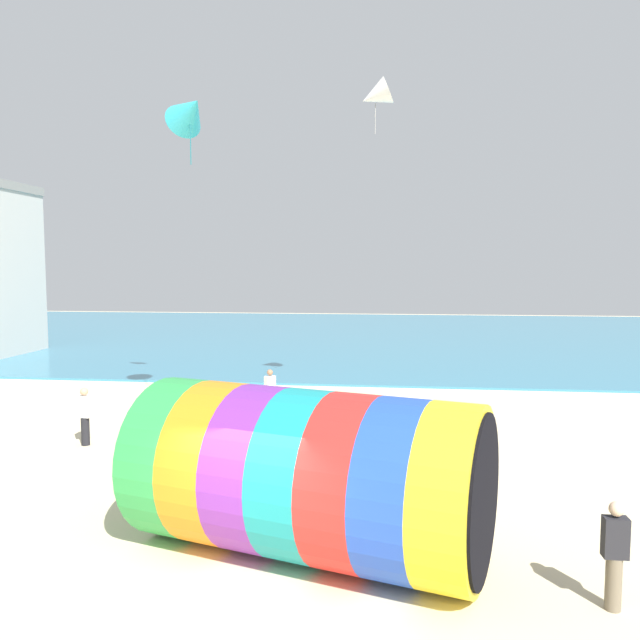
% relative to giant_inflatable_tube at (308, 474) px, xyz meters
% --- Properties ---
extents(ground_plane, '(120.00, 120.00, 0.00)m').
position_rel_giant_inflatable_tube_xyz_m(ground_plane, '(-1.13, -2.03, -1.50)').
color(ground_plane, beige).
extents(sea, '(120.00, 40.00, 0.10)m').
position_rel_giant_inflatable_tube_xyz_m(sea, '(-1.13, 35.85, -1.45)').
color(sea, teal).
rests_on(sea, ground).
extents(giant_inflatable_tube, '(6.78, 4.67, 3.01)m').
position_rel_giant_inflatable_tube_xyz_m(giant_inflatable_tube, '(0.00, 0.00, 0.00)').
color(giant_inflatable_tube, green).
rests_on(giant_inflatable_tube, ground).
extents(kite_handler, '(0.36, 0.24, 1.68)m').
position_rel_giant_inflatable_tube_xyz_m(kite_handler, '(4.83, -1.20, -0.64)').
color(kite_handler, '#726651').
rests_on(kite_handler, ground).
extents(kite_white_delta, '(1.32, 1.04, 1.97)m').
position_rel_giant_inflatable_tube_xyz_m(kite_white_delta, '(0.77, 11.86, 9.68)').
color(kite_white_delta, white).
extents(kite_cyan_delta, '(1.91, 1.93, 2.39)m').
position_rel_giant_inflatable_tube_xyz_m(kite_cyan_delta, '(-4.83, 8.39, 8.46)').
color(kite_cyan_delta, '#2DB2C6').
extents(bystander_near_water, '(0.41, 0.41, 1.59)m').
position_rel_giant_inflatable_tube_xyz_m(bystander_near_water, '(-2.81, 10.53, -0.70)').
color(bystander_near_water, black).
rests_on(bystander_near_water, ground).
extents(bystander_far_left, '(0.38, 0.26, 1.69)m').
position_rel_giant_inflatable_tube_xyz_m(bystander_far_left, '(-7.39, 6.13, -0.64)').
color(bystander_far_left, black).
rests_on(bystander_far_left, ground).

